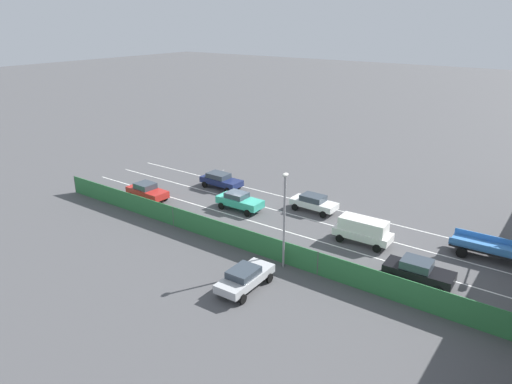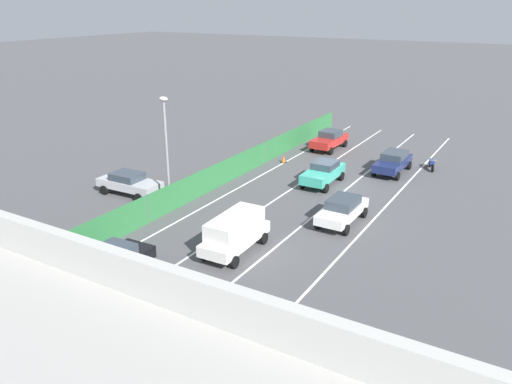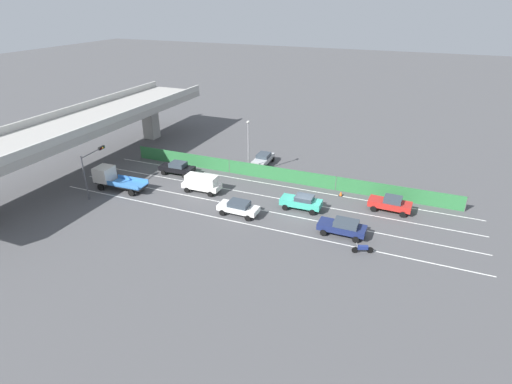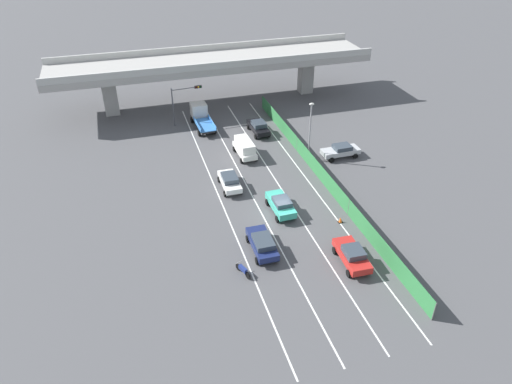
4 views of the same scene
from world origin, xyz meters
name	(u,v)px [view 2 (image 2 of 4)]	position (x,y,z in m)	size (l,w,h in m)	color
ground_plane	(327,183)	(0.00, 0.00, 0.00)	(300.00, 300.00, 0.00)	#4C4C4F
lane_line_left_edge	(372,221)	(-5.04, 5.05, 0.00)	(0.14, 46.11, 0.01)	silver
lane_line_mid_left	(321,210)	(-1.68, 5.05, 0.00)	(0.14, 46.11, 0.01)	silver
lane_line_mid_right	(274,200)	(1.68, 5.05, 0.00)	(0.14, 46.11, 0.01)	silver
lane_line_right_edge	(232,191)	(5.04, 5.05, 0.00)	(0.14, 46.11, 0.01)	silver
green_fence	(216,176)	(6.39, 5.05, 0.88)	(0.10, 42.21, 1.77)	#2D753D
car_sedan_white	(342,209)	(-3.53, 6.16, 0.88)	(1.99, 4.37, 1.55)	white
car_van_white	(235,231)	(-0.07, 12.54, 1.17)	(2.09, 4.58, 2.05)	silver
car_taxi_teal	(323,172)	(0.21, 0.39, 0.91)	(2.03, 4.45, 1.64)	teal
car_sedan_navy	(393,161)	(-3.34, -4.83, 0.90)	(2.08, 4.60, 1.58)	navy
car_sedan_black	(110,264)	(3.32, 18.05, 0.91)	(2.17, 4.61, 1.66)	black
car_sedan_red	(329,139)	(3.48, -8.52, 0.91)	(2.18, 4.51, 1.67)	red
flatbed_truck_blue	(146,366)	(-3.34, 22.93, 1.33)	(2.53, 6.46, 2.59)	black
motorcycle	(431,164)	(-5.75, -7.15, 0.46)	(0.90, 1.85, 0.93)	black
parked_wagon_silver	(129,182)	(10.77, 9.05, 0.86)	(4.57, 2.10, 1.52)	#B2B5B7
traffic_light	(177,331)	(-5.33, 23.58, 3.80)	(4.13, 0.61, 5.29)	#47474C
street_lamp	(166,142)	(6.83, 9.53, 4.32)	(0.60, 0.36, 7.12)	gray
traffic_cone	(284,159)	(5.14, -2.89, 0.26)	(0.47, 0.47, 0.56)	orange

